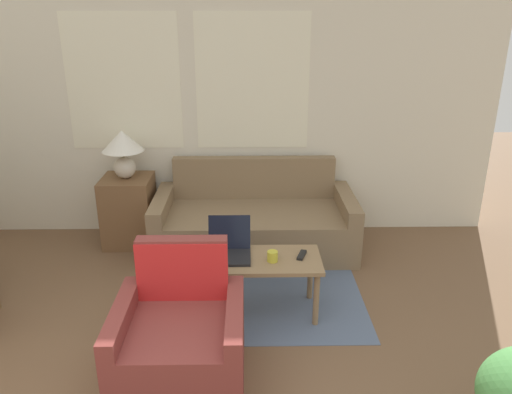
{
  "coord_description": "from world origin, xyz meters",
  "views": [
    {
      "loc": [
        0.5,
        -1.34,
        2.21
      ],
      "look_at": [
        0.57,
        2.54,
        0.75
      ],
      "focal_mm": 35.0,
      "sensor_mm": 36.0,
      "label": 1
    }
  ],
  "objects_px": {
    "laptop": "(229,248)",
    "cup_navy": "(272,256)",
    "table_lamp": "(123,147)",
    "coffee_table": "(258,266)",
    "armchair": "(181,343)",
    "couch": "(254,223)",
    "tv_remote": "(302,255)"
  },
  "relations": [
    {
      "from": "laptop",
      "to": "cup_navy",
      "type": "bearing_deg",
      "value": -17.95
    },
    {
      "from": "table_lamp",
      "to": "coffee_table",
      "type": "bearing_deg",
      "value": -45.29
    },
    {
      "from": "armchair",
      "to": "table_lamp",
      "type": "xyz_separation_m",
      "value": [
        -0.76,
        2.02,
        0.72
      ]
    },
    {
      "from": "armchair",
      "to": "cup_navy",
      "type": "xyz_separation_m",
      "value": [
        0.6,
        0.71,
        0.23
      ]
    },
    {
      "from": "couch",
      "to": "coffee_table",
      "type": "height_order",
      "value": "couch"
    },
    {
      "from": "laptop",
      "to": "tv_remote",
      "type": "relative_size",
      "value": 2.13
    },
    {
      "from": "coffee_table",
      "to": "laptop",
      "type": "relative_size",
      "value": 2.86
    },
    {
      "from": "cup_navy",
      "to": "laptop",
      "type": "bearing_deg",
      "value": 162.05
    },
    {
      "from": "tv_remote",
      "to": "coffee_table",
      "type": "bearing_deg",
      "value": -174.52
    },
    {
      "from": "couch",
      "to": "tv_remote",
      "type": "distance_m",
      "value": 1.19
    },
    {
      "from": "armchair",
      "to": "tv_remote",
      "type": "relative_size",
      "value": 5.53
    },
    {
      "from": "laptop",
      "to": "armchair",
      "type": "bearing_deg",
      "value": -108.72
    },
    {
      "from": "laptop",
      "to": "cup_navy",
      "type": "distance_m",
      "value": 0.34
    },
    {
      "from": "coffee_table",
      "to": "cup_navy",
      "type": "xyz_separation_m",
      "value": [
        0.11,
        -0.04,
        0.1
      ]
    },
    {
      "from": "armchair",
      "to": "laptop",
      "type": "xyz_separation_m",
      "value": [
        0.28,
        0.82,
        0.25
      ]
    },
    {
      "from": "laptop",
      "to": "cup_navy",
      "type": "xyz_separation_m",
      "value": [
        0.32,
        -0.1,
        -0.02
      ]
    },
    {
      "from": "armchair",
      "to": "tv_remote",
      "type": "distance_m",
      "value": 1.16
    },
    {
      "from": "armchair",
      "to": "cup_navy",
      "type": "height_order",
      "value": "armchair"
    },
    {
      "from": "cup_navy",
      "to": "table_lamp",
      "type": "bearing_deg",
      "value": 136.11
    },
    {
      "from": "cup_navy",
      "to": "couch",
      "type": "bearing_deg",
      "value": 95.62
    },
    {
      "from": "armchair",
      "to": "table_lamp",
      "type": "bearing_deg",
      "value": 110.65
    },
    {
      "from": "coffee_table",
      "to": "cup_navy",
      "type": "height_order",
      "value": "cup_navy"
    },
    {
      "from": "table_lamp",
      "to": "cup_navy",
      "type": "bearing_deg",
      "value": -43.89
    },
    {
      "from": "couch",
      "to": "coffee_table",
      "type": "xyz_separation_m",
      "value": [
        0.01,
        -1.15,
        0.15
      ]
    },
    {
      "from": "laptop",
      "to": "tv_remote",
      "type": "xyz_separation_m",
      "value": [
        0.55,
        -0.03,
        -0.05
      ]
    },
    {
      "from": "armchair",
      "to": "laptop",
      "type": "distance_m",
      "value": 0.9
    },
    {
      "from": "laptop",
      "to": "cup_navy",
      "type": "height_order",
      "value": "laptop"
    },
    {
      "from": "laptop",
      "to": "coffee_table",
      "type": "bearing_deg",
      "value": -15.95
    },
    {
      "from": "table_lamp",
      "to": "tv_remote",
      "type": "relative_size",
      "value": 3.0
    },
    {
      "from": "tv_remote",
      "to": "laptop",
      "type": "bearing_deg",
      "value": 176.88
    },
    {
      "from": "armchair",
      "to": "table_lamp",
      "type": "distance_m",
      "value": 2.28
    },
    {
      "from": "couch",
      "to": "tv_remote",
      "type": "relative_size",
      "value": 12.21
    }
  ]
}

